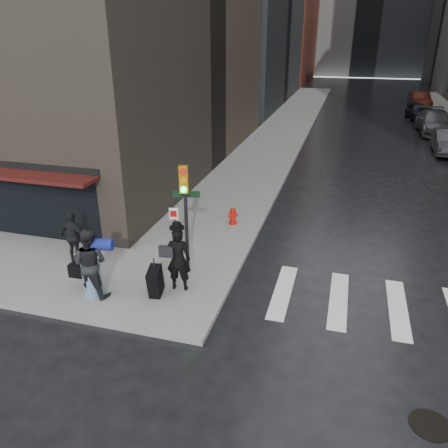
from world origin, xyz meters
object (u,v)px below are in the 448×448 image
at_px(parked_car_5, 420,100).
at_px(man_greycoat, 74,237).
at_px(man_overcoat, 173,263).
at_px(parked_car_4, 418,111).
at_px(parked_car_3, 435,122).
at_px(traffic_light, 184,204).
at_px(parked_car_2, 447,142).
at_px(man_jeans, 90,263).
at_px(fire_hydrant, 233,217).

bearing_deg(parked_car_5, man_greycoat, -114.47).
relative_size(man_overcoat, parked_car_4, 0.53).
distance_m(man_overcoat, parked_car_3, 28.26).
height_order(man_overcoat, traffic_light, traffic_light).
xyz_separation_m(traffic_light, parked_car_5, (10.94, 37.69, -1.66)).
height_order(traffic_light, parked_car_2, traffic_light).
relative_size(parked_car_4, parked_car_5, 0.83).
relative_size(man_overcoat, parked_car_2, 0.49).
bearing_deg(man_overcoat, traffic_light, -98.11).
distance_m(man_overcoat, parked_car_2, 22.51).
bearing_deg(man_jeans, fire_hydrant, -114.37).
bearing_deg(man_greycoat, parked_car_2, -116.64).
height_order(fire_hydrant, parked_car_4, parked_car_4).
relative_size(man_overcoat, fire_hydrant, 3.11).
bearing_deg(parked_car_2, parked_car_5, 90.01).
bearing_deg(man_jeans, man_greycoat, -46.58).
height_order(parked_car_3, parked_car_5, parked_car_3).
bearing_deg(parked_car_5, man_overcoat, -109.14).
bearing_deg(man_overcoat, parked_car_4, -115.80).
distance_m(traffic_light, fire_hydrant, 4.53).
distance_m(man_overcoat, man_greycoat, 3.79).
height_order(traffic_light, fire_hydrant, traffic_light).
distance_m(man_jeans, parked_car_4, 35.48).
xyz_separation_m(parked_car_2, parked_car_4, (-0.35, 12.51, -0.03)).
bearing_deg(parked_car_5, fire_hydrant, -110.75).
relative_size(fire_hydrant, parked_car_2, 0.16).
relative_size(man_jeans, parked_car_4, 0.52).
bearing_deg(man_overcoat, parked_car_3, -120.54).
bearing_deg(parked_car_5, parked_car_3, -95.00).
bearing_deg(parked_car_4, man_overcoat, -112.33).
distance_m(man_jeans, man_greycoat, 2.28).
relative_size(parked_car_3, parked_car_4, 1.44).
bearing_deg(fire_hydrant, parked_car_5, 72.61).
bearing_deg(man_jeans, parked_car_5, -109.64).
bearing_deg(parked_car_4, traffic_light, -112.87).
distance_m(man_greycoat, parked_car_3, 29.19).
bearing_deg(parked_car_5, man_jeans, -111.61).
xyz_separation_m(man_greycoat, parked_car_5, (14.65, 37.96, -0.23)).
bearing_deg(fire_hydrant, parked_car_4, 70.55).
bearing_deg(parked_car_4, fire_hydrant, -114.54).
bearing_deg(traffic_light, fire_hydrant, 71.44).
height_order(fire_hydrant, parked_car_3, parked_car_3).
distance_m(fire_hydrant, parked_car_5, 35.25).
height_order(fire_hydrant, parked_car_5, parked_car_5).
relative_size(traffic_light, parked_car_3, 0.62).
height_order(man_jeans, man_greycoat, man_jeans).
height_order(man_jeans, traffic_light, traffic_light).
bearing_deg(parked_car_2, man_overcoat, -116.01).
distance_m(man_greycoat, fire_hydrant, 6.00).
bearing_deg(man_jeans, traffic_light, -139.61).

